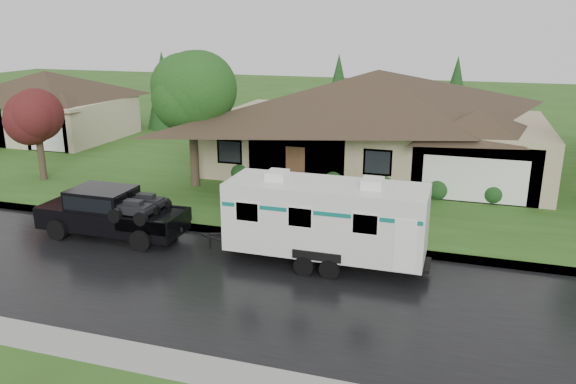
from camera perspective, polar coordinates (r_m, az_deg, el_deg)
name	(u,v)px	position (r m, az deg, el deg)	size (l,w,h in m)	color
ground	(256,261)	(20.36, -3.30, -6.99)	(140.00, 140.00, 0.00)	#2D4F18
road	(234,284)	(18.68, -5.50, -9.32)	(140.00, 8.00, 0.01)	black
curb	(276,237)	(22.29, -1.25, -4.59)	(140.00, 0.50, 0.15)	gray
lawn	(344,163)	(34.05, 5.68, 2.92)	(140.00, 26.00, 0.15)	#2D4F18
house_main	(382,110)	(31.86, 9.49, 8.26)	(19.44, 10.80, 6.90)	tan
house_far	(49,99)	(44.09, -23.15, 8.67)	(10.80, 8.64, 5.80)	tan
tree_left_green	(191,94)	(28.46, -9.81, 9.76)	(4.08, 4.08, 6.75)	#382B1E
tree_red	(36,118)	(32.21, -24.21, 6.89)	(2.89, 2.89, 4.79)	#382B1E
shrub_row	(359,181)	(28.13, 7.26, 1.09)	(13.60, 1.00, 1.00)	#143814
pickup_truck	(109,211)	(23.33, -17.69, -1.87)	(5.90, 2.24, 1.97)	black
travel_trailer	(326,217)	(19.54, 3.85, -2.59)	(7.27, 2.56, 3.26)	silver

